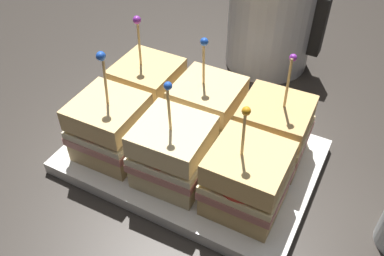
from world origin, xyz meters
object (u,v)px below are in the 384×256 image
(sandwich_front_left, at_px, (110,128))
(sandwich_back_left, at_px, (148,90))
(sandwich_front_right, at_px, (247,180))
(kettle_steel, at_px, (270,17))
(serving_platter, at_px, (192,156))
(sandwich_front_center, at_px, (175,153))
(sandwich_back_right, at_px, (273,131))
(sandwich_back_center, at_px, (206,110))

(sandwich_front_left, xyz_separation_m, sandwich_back_left, (-0.00, 0.09, 0.00))
(sandwich_front_left, xyz_separation_m, sandwich_front_right, (0.19, 0.00, -0.00))
(sandwich_front_left, relative_size, kettle_steel, 0.78)
(serving_platter, bearing_deg, kettle_steel, 90.52)
(sandwich_front_center, height_order, sandwich_front_right, same)
(sandwich_front_left, distance_m, sandwich_back_right, 0.21)
(sandwich_back_center, bearing_deg, sandwich_front_center, -87.77)
(serving_platter, xyz_separation_m, kettle_steel, (-0.00, 0.29, 0.08))
(sandwich_front_center, relative_size, sandwich_front_right, 1.00)
(sandwich_front_right, bearing_deg, sandwich_back_right, 90.96)
(sandwich_front_left, bearing_deg, sandwich_back_right, 26.55)
(sandwich_back_center, bearing_deg, sandwich_back_left, 179.26)
(sandwich_front_right, relative_size, kettle_steel, 0.74)
(serving_platter, height_order, sandwich_front_center, sandwich_front_center)
(sandwich_front_left, relative_size, sandwich_back_left, 1.00)
(sandwich_front_right, relative_size, sandwich_back_right, 0.94)
(serving_platter, relative_size, sandwich_front_center, 2.19)
(sandwich_front_left, height_order, kettle_steel, kettle_steel)
(sandwich_back_center, distance_m, sandwich_back_right, 0.10)
(sandwich_front_center, relative_size, sandwich_back_right, 0.94)
(sandwich_front_left, distance_m, sandwich_back_center, 0.13)
(sandwich_front_center, height_order, sandwich_back_left, sandwich_back_left)
(serving_platter, height_order, sandwich_front_right, sandwich_front_right)
(sandwich_back_left, height_order, sandwich_back_right, sandwich_back_right)
(sandwich_front_center, bearing_deg, sandwich_back_left, 136.37)
(sandwich_front_left, distance_m, sandwich_front_center, 0.10)
(sandwich_front_left, height_order, sandwich_front_right, sandwich_front_left)
(sandwich_front_right, bearing_deg, sandwich_back_left, 154.31)
(sandwich_front_left, height_order, sandwich_back_right, sandwich_back_right)
(sandwich_front_right, height_order, kettle_steel, kettle_steel)
(sandwich_front_center, height_order, sandwich_back_center, sandwich_back_center)
(sandwich_back_left, xyz_separation_m, sandwich_back_center, (0.10, -0.00, -0.00))
(serving_platter, xyz_separation_m, sandwich_front_center, (0.00, -0.05, 0.05))
(serving_platter, bearing_deg, sandwich_back_center, 91.85)
(sandwich_back_left, height_order, sandwich_back_center, sandwich_back_left)
(sandwich_front_left, distance_m, kettle_steel, 0.35)
(sandwich_back_left, bearing_deg, serving_platter, -25.32)
(sandwich_front_center, xyz_separation_m, sandwich_back_left, (-0.10, 0.09, 0.00))
(serving_platter, distance_m, sandwich_back_right, 0.12)
(sandwich_front_center, height_order, sandwich_back_right, sandwich_back_right)
(sandwich_back_right, bearing_deg, sandwich_front_left, -153.45)
(sandwich_back_left, distance_m, sandwich_back_right, 0.19)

